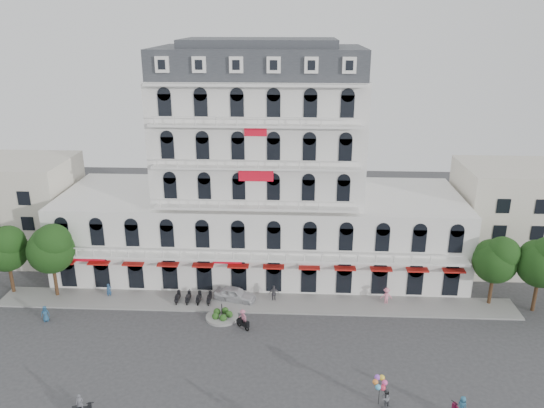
{
  "coord_description": "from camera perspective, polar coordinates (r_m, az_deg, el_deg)",
  "views": [
    {
      "loc": [
        4.11,
        -38.94,
        27.83
      ],
      "look_at": [
        1.7,
        10.0,
        10.55
      ],
      "focal_mm": 35.0,
      "sensor_mm": 36.0,
      "label": 1
    }
  ],
  "objects": [
    {
      "name": "ground",
      "position": [
        48.04,
        -2.72,
        -16.01
      ],
      "size": [
        120.0,
        120.0,
        0.0
      ],
      "primitive_type": "plane",
      "color": "#38383A",
      "rests_on": "ground"
    },
    {
      "name": "sidewalk",
      "position": [
        55.54,
        -1.83,
        -10.56
      ],
      "size": [
        53.0,
        4.0,
        0.16
      ],
      "primitive_type": "cube",
      "color": "gray",
      "rests_on": "ground"
    },
    {
      "name": "main_building",
      "position": [
        59.81,
        -1.25,
        2.03
      ],
      "size": [
        45.0,
        15.0,
        25.8
      ],
      "color": "silver",
      "rests_on": "ground"
    },
    {
      "name": "flank_building_west",
      "position": [
        71.51,
        -25.84,
        -0.37
      ],
      "size": [
        14.0,
        10.0,
        12.0
      ],
      "primitive_type": "cube",
      "color": "beige",
      "rests_on": "ground"
    },
    {
      "name": "flank_building_east",
      "position": [
        67.98,
        25.03,
        -1.21
      ],
      "size": [
        14.0,
        10.0,
        12.0
      ],
      "primitive_type": "cube",
      "color": "beige",
      "rests_on": "ground"
    },
    {
      "name": "traffic_island",
      "position": [
        53.2,
        -5.39,
        -11.89
      ],
      "size": [
        3.2,
        3.2,
        1.6
      ],
      "color": "gray",
      "rests_on": "ground"
    },
    {
      "name": "parked_scooter_row",
      "position": [
        56.24,
        -8.42,
        -10.47
      ],
      "size": [
        4.4,
        1.8,
        1.1
      ],
      "primitive_type": null,
      "color": "black",
      "rests_on": "ground"
    },
    {
      "name": "tree_west_outer",
      "position": [
        61.66,
        -26.68,
        -4.15
      ],
      "size": [
        4.5,
        4.48,
        7.76
      ],
      "color": "#382314",
      "rests_on": "ground"
    },
    {
      "name": "tree_west_inner",
      "position": [
        58.85,
        -22.7,
        -4.28
      ],
      "size": [
        4.76,
        4.76,
        8.25
      ],
      "color": "#382314",
      "rests_on": "ground"
    },
    {
      "name": "tree_east_inner",
      "position": [
        57.47,
        22.97,
        -5.4
      ],
      "size": [
        4.4,
        4.37,
        7.57
      ],
      "color": "#382314",
      "rests_on": "ground"
    },
    {
      "name": "tree_east_outer",
      "position": [
        58.02,
        27.05,
        -5.43
      ],
      "size": [
        4.65,
        4.65,
        8.05
      ],
      "color": "#382314",
      "rests_on": "ground"
    },
    {
      "name": "parked_car",
      "position": [
        55.85,
        -4.0,
        -9.65
      ],
      "size": [
        4.66,
        2.77,
        1.49
      ],
      "primitive_type": "imported",
      "rotation": [
        0.0,
        0.0,
        1.32
      ],
      "color": "silver",
      "rests_on": "ground"
    },
    {
      "name": "rider_west",
      "position": [
        43.95,
        -19.91,
        -19.87
      ],
      "size": [
        1.65,
        0.8,
        1.93
      ],
      "rotation": [
        0.0,
        0.0,
        0.32
      ],
      "color": "black",
      "rests_on": "ground"
    },
    {
      "name": "rider_center",
      "position": [
        51.08,
        -3.16,
        -12.22
      ],
      "size": [
        1.34,
        1.28,
        2.03
      ],
      "rotation": [
        0.0,
        0.0,
        5.53
      ],
      "color": "black",
      "rests_on": "ground"
    },
    {
      "name": "pedestrian_left",
      "position": [
        56.68,
        -23.2,
        -10.79
      ],
      "size": [
        0.91,
        0.73,
        1.61
      ],
      "primitive_type": "imported",
      "rotation": [
        0.0,
        0.0,
        0.32
      ],
      "color": "navy",
      "rests_on": "ground"
    },
    {
      "name": "pedestrian_mid",
      "position": [
        55.46,
        0.21,
        -9.61
      ],
      "size": [
        1.14,
        0.63,
        1.84
      ],
      "primitive_type": "imported",
      "rotation": [
        0.0,
        0.0,
        3.31
      ],
      "color": "#4F4D53",
      "rests_on": "ground"
    },
    {
      "name": "pedestrian_right",
      "position": [
        56.19,
        12.2,
        -9.67
      ],
      "size": [
        1.22,
        0.72,
        1.86
      ],
      "primitive_type": "imported",
      "rotation": [
        0.0,
        0.0,
        3.17
      ],
      "color": "pink",
      "rests_on": "ground"
    },
    {
      "name": "pedestrian_far",
      "position": [
        58.81,
        -17.13,
        -8.91
      ],
      "size": [
        0.68,
        0.65,
        1.56
      ],
      "primitive_type": "imported",
      "rotation": [
        0.0,
        0.0,
        0.71
      ],
      "color": "navy",
      "rests_on": "ground"
    },
    {
      "name": "balloon_vendor",
      "position": [
        43.01,
        11.89,
        -19.23
      ],
      "size": [
        1.5,
        1.37,
        2.45
      ],
      "color": "slate",
      "rests_on": "ground"
    }
  ]
}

